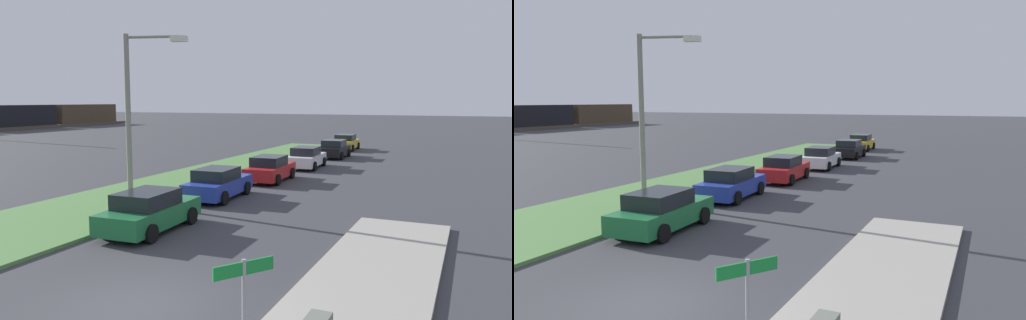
# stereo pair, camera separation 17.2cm
# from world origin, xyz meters

# --- Properties ---
(ground) EXTENTS (300.00, 300.00, 0.00)m
(ground) POSITION_xyz_m (0.00, 0.00, 0.00)
(ground) COLOR #38383D
(grass_median) EXTENTS (60.00, 6.00, 0.12)m
(grass_median) POSITION_xyz_m (10.00, 7.96, 0.06)
(grass_median) COLOR #517F42
(grass_median) RESTS_ON ground
(parked_car_green) EXTENTS (4.39, 2.19, 1.47)m
(parked_car_green) POSITION_xyz_m (5.46, 3.70, 0.72)
(parked_car_green) COLOR #1E6B38
(parked_car_green) RESTS_ON ground
(parked_car_blue) EXTENTS (4.40, 2.21, 1.47)m
(parked_car_blue) POSITION_xyz_m (11.59, 4.28, 0.72)
(parked_car_blue) COLOR #23389E
(parked_car_blue) RESTS_ON ground
(parked_car_red) EXTENTS (4.39, 2.20, 1.47)m
(parked_car_red) POSITION_xyz_m (17.24, 3.96, 0.72)
(parked_car_red) COLOR red
(parked_car_red) RESTS_ON ground
(parked_car_white) EXTENTS (4.39, 2.20, 1.47)m
(parked_car_white) POSITION_xyz_m (23.34, 3.78, 0.72)
(parked_car_white) COLOR silver
(parked_car_white) RESTS_ON ground
(parked_car_black) EXTENTS (4.35, 2.11, 1.47)m
(parked_car_black) POSITION_xyz_m (30.07, 3.63, 0.72)
(parked_car_black) COLOR black
(parked_car_black) RESTS_ON ground
(parked_car_yellow) EXTENTS (4.35, 2.11, 1.47)m
(parked_car_yellow) POSITION_xyz_m (36.69, 4.31, 0.72)
(parked_car_yellow) COLOR gold
(parked_car_yellow) RESTS_ON ground
(streetlight) EXTENTS (1.05, 2.81, 7.50)m
(streetlight) POSITION_xyz_m (9.03, 6.97, 4.39)
(streetlight) COLOR gray
(streetlight) RESTS_ON ground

